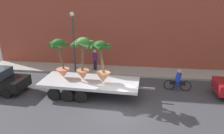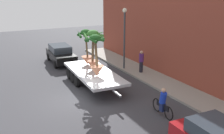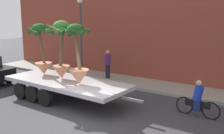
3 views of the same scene
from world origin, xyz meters
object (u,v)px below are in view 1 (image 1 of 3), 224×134
Objects in this scene: potted_palm_rear at (83,56)px; potted_palm_front at (61,58)px; cyclist at (178,81)px; potted_palm_middle at (102,63)px; pedestrian_near_gate at (95,59)px; flatbed_trailer at (86,83)px; street_lamp at (73,35)px.

potted_palm_front is at bearing 174.72° from potted_palm_rear.
cyclist is at bearing 8.14° from potted_palm_front.
potted_palm_rear is at bearing 165.33° from potted_palm_middle.
potted_palm_front is at bearing -109.37° from pedestrian_near_gate.
flatbed_trailer is 3.98× the size of cyclist.
street_lamp is (-7.88, 2.19, 2.56)m from cyclist.
cyclist is at bearing 11.41° from potted_palm_rear.
pedestrian_near_gate is at bearing 94.47° from flatbed_trailer.
flatbed_trailer is 6.19m from cyclist.
potted_palm_rear is at bearing -168.59° from cyclist.
potted_palm_rear reaches higher than potted_palm_front.
street_lamp reaches higher than cyclist.
potted_palm_rear is 0.58× the size of street_lamp.
pedestrian_near_gate is at bearing 70.63° from potted_palm_front.
street_lamp reaches higher than potted_palm_front.
potted_palm_front is 1.52× the size of pedestrian_near_gate.
pedestrian_near_gate is at bearing 107.76° from potted_palm_middle.
potted_palm_front is at bearing -87.52° from street_lamp.
potted_palm_rear is (-0.17, 0.18, 1.76)m from flatbed_trailer.
street_lamp is (-1.53, -0.65, 2.19)m from pedestrian_near_gate.
potted_palm_middle is (1.25, -0.33, -0.24)m from potted_palm_rear.
cyclist is 8.57m from street_lamp.
pedestrian_near_gate reaches higher than cyclist.
potted_palm_middle is 1.03× the size of potted_palm_front.
potted_palm_rear is 1.57m from potted_palm_front.
cyclist reaches higher than flatbed_trailer.
cyclist is at bearing 17.71° from potted_palm_middle.
pedestrian_near_gate is 0.35× the size of street_lamp.
potted_palm_middle is 4.87m from street_lamp.
street_lamp is at bearing 92.48° from potted_palm_front.
potted_palm_front is 1.41× the size of cyclist.
flatbed_trailer is 1.87m from potted_palm_middle.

